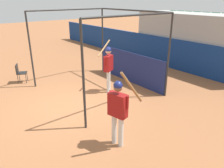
# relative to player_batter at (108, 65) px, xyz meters

# --- Properties ---
(ground_plane) EXTENTS (60.00, 60.00, 0.00)m
(ground_plane) POSITION_rel_player_batter_xyz_m (0.18, -1.85, -1.11)
(ground_plane) COLOR #935B38
(outfield_wall) EXTENTS (24.00, 0.12, 1.56)m
(outfield_wall) POSITION_rel_player_batter_xyz_m (0.18, 4.61, -0.33)
(outfield_wall) COLOR navy
(outfield_wall) RESTS_ON ground
(bleacher_section) EXTENTS (6.50, 2.40, 2.84)m
(bleacher_section) POSITION_rel_player_batter_xyz_m (0.18, 5.87, 0.31)
(bleacher_section) COLOR #9E9E99
(bleacher_section) RESTS_ON ground
(batting_cage) EXTENTS (4.15, 3.68, 3.12)m
(batting_cage) POSITION_rel_player_batter_xyz_m (-0.30, 0.82, 0.17)
(batting_cage) COLOR #282828
(batting_cage) RESTS_ON ground
(home_plate) EXTENTS (0.44, 0.44, 0.02)m
(home_plate) POSITION_rel_player_batter_xyz_m (0.36, -0.00, -1.10)
(home_plate) COLOR white
(home_plate) RESTS_ON ground
(player_batter) EXTENTS (0.74, 0.77, 1.98)m
(player_batter) POSITION_rel_player_batter_xyz_m (0.00, 0.00, 0.00)
(player_batter) COLOR silver
(player_batter) RESTS_ON ground
(player_waiting) EXTENTS (0.77, 0.59, 2.11)m
(player_waiting) POSITION_rel_player_batter_xyz_m (2.93, -1.94, -0.04)
(player_waiting) COLOR silver
(player_waiting) RESTS_ON ground
(folding_chair) EXTENTS (0.54, 0.54, 0.84)m
(folding_chair) POSITION_rel_player_batter_xyz_m (-3.22, -2.50, -0.59)
(folding_chair) COLOR black
(folding_chair) RESTS_ON ground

